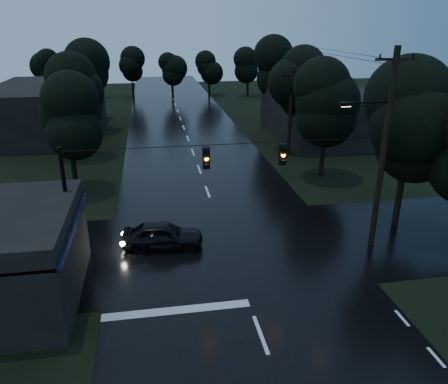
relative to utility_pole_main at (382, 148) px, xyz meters
name	(u,v)px	position (x,y,z in m)	size (l,w,h in m)	color
main_road	(193,152)	(-7.41, 19.00, -5.26)	(12.00, 120.00, 0.02)	black
cross_street	(228,247)	(-7.41, 1.00, -5.26)	(60.00, 9.00, 0.02)	black
building_far_right	(325,114)	(6.59, 23.00, -3.06)	(10.00, 14.00, 4.40)	black
building_far_left	(49,109)	(-21.41, 29.00, -2.76)	(10.00, 16.00, 5.00)	black
utility_pole_main	(382,148)	(0.00, 0.00, 0.00)	(3.50, 0.30, 10.00)	black
utility_pole_far	(290,111)	(0.89, 17.00, -1.38)	(2.00, 0.30, 7.50)	black
anchor_pole_left	(68,212)	(-14.91, 0.00, -2.26)	(0.18, 0.18, 6.00)	black
span_signals	(244,155)	(-6.85, -0.01, -0.01)	(15.00, 0.37, 1.12)	black
tree_corner_near	(411,123)	(2.59, 2.00, 0.74)	(4.48, 4.48, 9.44)	black
tree_left_a	(67,115)	(-16.41, 11.00, -0.02)	(3.92, 3.92, 8.26)	black
tree_left_b	(75,92)	(-17.01, 19.00, 0.36)	(4.20, 4.20, 8.85)	black
tree_left_c	(82,74)	(-17.61, 29.00, 0.74)	(4.48, 4.48, 9.44)	black
tree_right_a	(327,102)	(1.59, 11.00, 0.36)	(4.20, 4.20, 8.85)	black
tree_right_b	(299,82)	(2.19, 19.00, 0.74)	(4.48, 4.48, 9.44)	black
tree_right_c	(275,67)	(2.79, 29.00, 1.11)	(4.76, 4.76, 10.03)	black
car	(163,235)	(-10.73, 1.56, -4.56)	(1.65, 4.10, 1.40)	black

